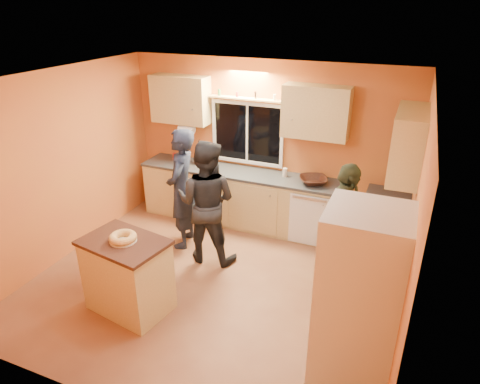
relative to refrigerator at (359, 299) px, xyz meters
The scene contains 14 objects.
ground 2.24m from the refrigerator, 157.06° to the left, with size 4.50×4.50×0.00m, color brown.
room_shell 2.26m from the refrigerator, 145.60° to the left, with size 4.54×4.04×2.61m.
back_counter 3.16m from the refrigerator, 126.89° to the left, with size 4.23×0.62×0.90m.
right_counter 1.38m from the refrigerator, 87.36° to the left, with size 0.62×1.84×0.90m.
refrigerator is the anchor object (origin of this frame).
island 2.62m from the refrigerator, behind, with size 1.05×0.80×0.92m.
bundt_pastry 2.58m from the refrigerator, behind, with size 0.31×0.31×0.09m, color #DBAD59.
person_left 3.13m from the refrigerator, 150.19° to the left, with size 0.65×0.43×1.79m, color black.
person_center 2.59m from the refrigerator, 148.81° to the left, with size 0.85×0.66×1.75m, color black.
person_right 1.55m from the refrigerator, 104.62° to the left, with size 0.96×0.40×1.64m, color #2B311F.
mixing_bowl 2.67m from the refrigerator, 112.43° to the left, with size 0.41×0.41×0.10m, color black.
utensil_crock 3.91m from the refrigerator, 139.19° to the left, with size 0.14×0.14×0.17m, color beige.
potted_plant 0.66m from the refrigerator, 81.02° to the left, with size 0.27×0.23×0.30m, color gray.
red_box 2.10m from the refrigerator, 86.90° to the left, with size 0.16×0.12×0.07m, color #B2251B.
Camera 1 is at (2.09, -4.11, 3.39)m, focal length 32.00 mm.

